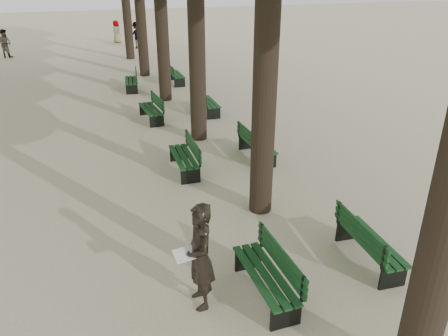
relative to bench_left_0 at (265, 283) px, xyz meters
name	(u,v)px	position (x,y,z in m)	size (l,w,h in m)	color
ground	(251,310)	(-0.37, -0.25, -0.27)	(120.00, 120.00, 0.00)	beige
bench_left_0	(265,283)	(0.00, 0.00, 0.00)	(0.59, 1.80, 0.92)	black
bench_left_1	(184,162)	(0.00, 5.38, 0.00)	(0.66, 1.83, 0.92)	black
bench_left_2	(151,113)	(0.00, 10.13, 0.00)	(0.67, 1.83, 0.92)	black
bench_left_3	(131,84)	(0.00, 14.92, 0.00)	(0.80, 1.86, 0.92)	black
bench_right_0	(369,250)	(2.27, 0.21, 0.00)	(0.72, 1.84, 0.92)	black
bench_right_1	(257,150)	(2.27, 5.57, 0.00)	(0.57, 1.80, 0.92)	black
bench_right_2	(208,106)	(2.27, 10.30, 0.00)	(0.64, 1.82, 0.92)	black
bench_right_3	(176,78)	(2.27, 15.45, 0.00)	(0.62, 1.81, 0.92)	black
man_with_map	(200,257)	(-1.09, 0.19, 0.67)	(0.62, 0.75, 1.88)	black
pedestrian_d	(116,32)	(1.16, 29.56, 0.55)	(0.80, 0.33, 1.64)	#262628
pedestrian_c	(197,35)	(6.12, 24.77, 0.68)	(1.12, 0.38, 1.90)	#262628
pedestrian_a	(5,43)	(-6.19, 25.85, 0.59)	(0.84, 0.35, 1.73)	#262628
pedestrian_b	(137,35)	(2.21, 26.58, 0.62)	(1.16, 0.36, 1.79)	#262628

